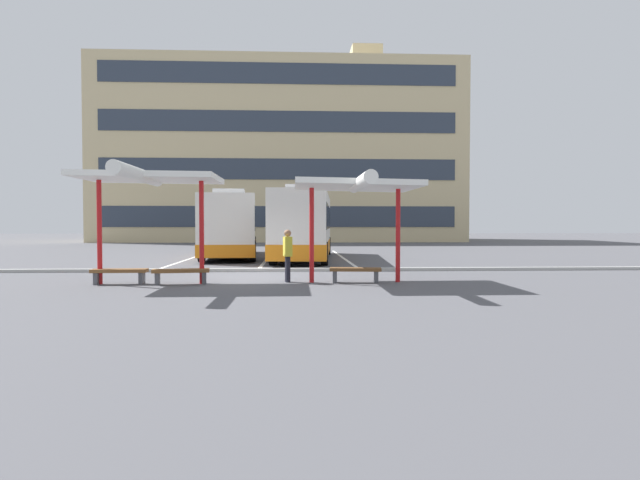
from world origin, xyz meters
The scene contains 14 objects.
ground_plane centered at (0.00, 0.00, 0.00)m, with size 160.00×160.00×0.00m, color #515156.
terminal_building centered at (0.03, 39.22, 8.99)m, with size 36.44×14.14×20.71m.
coach_bus_0 centered at (-2.01, 10.69, 1.64)m, with size 3.36×10.60×3.50m.
coach_bus_1 centered at (1.89, 8.71, 1.67)m, with size 3.34×11.21×3.58m.
lane_stripe_0 centered at (-3.92, 9.72, 0.00)m, with size 0.16×14.00×0.01m, color white.
lane_stripe_1 centered at (0.00, 9.72, 0.00)m, with size 0.16×14.00×0.01m, color white.
lane_stripe_2 centered at (3.92, 9.72, 0.00)m, with size 0.16×14.00×0.01m, color white.
waiting_shelter_0 centered at (-2.83, -2.21, 3.04)m, with size 3.96×4.49×3.28m.
bench_0 centered at (-3.73, -2.00, 0.33)m, with size 1.59×0.47×0.45m.
bench_1 centered at (-1.93, -2.10, 0.33)m, with size 1.67×0.63×0.45m.
waiting_shelter_1 centered at (3.22, -2.06, 2.86)m, with size 3.63×4.95×3.08m.
bench_2 centered at (3.22, -1.91, 0.33)m, with size 1.57×0.58×0.45m.
platform_kerb centered at (0.00, 1.95, 0.06)m, with size 44.00×0.24×0.12m, color #ADADA8.
waiting_passenger_0 centered at (1.18, -1.64, 0.91)m, with size 0.30×0.49×1.59m.
Camera 1 is at (1.39, -17.57, 1.77)m, focal length 29.47 mm.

